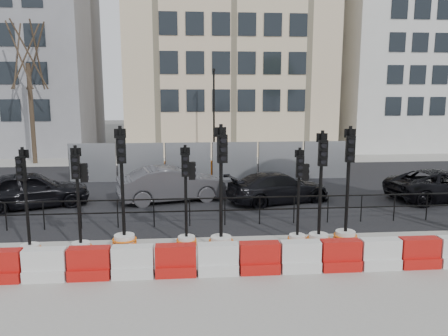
{
  "coord_description": "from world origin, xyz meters",
  "views": [
    {
      "loc": [
        -1.26,
        -13.14,
        4.52
      ],
      "look_at": [
        0.12,
        3.0,
        1.7
      ],
      "focal_mm": 35.0,
      "sensor_mm": 36.0,
      "label": 1
    }
  ],
  "objects": [
    {
      "name": "traffic_signal_d",
      "position": [
        -1.3,
        -0.9,
        0.73
      ],
      "size": [
        0.6,
        0.6,
        3.05
      ],
      "rotation": [
        0.0,
        0.0,
        0.0
      ],
      "color": "silver",
      "rests_on": "ground"
    },
    {
      "name": "building_white",
      "position": [
        17.0,
        21.99,
        8.0
      ],
      "size": [
        12.0,
        9.06,
        16.0
      ],
      "color": "silver",
      "rests_on": "ground"
    },
    {
      "name": "traffic_signal_b",
      "position": [
        -4.24,
        -1.21,
        0.74
      ],
      "size": [
        0.61,
        0.61,
        3.11
      ],
      "rotation": [
        0.0,
        0.0,
        0.09
      ],
      "color": "silver",
      "rests_on": "ground"
    },
    {
      "name": "lamp_post_far",
      "position": [
        0.5,
        14.98,
        3.22
      ],
      "size": [
        0.12,
        0.56,
        6.0
      ],
      "color": "black",
      "rests_on": "ground"
    },
    {
      "name": "car_a",
      "position": [
        -7.38,
        4.21,
        0.74
      ],
      "size": [
        4.53,
        5.46,
        1.48
      ],
      "primitive_type": "imported",
      "rotation": [
        0.0,
        0.0,
        1.92
      ],
      "color": "black",
      "rests_on": "ground"
    },
    {
      "name": "building_cream",
      "position": [
        2.0,
        21.99,
        9.0
      ],
      "size": [
        15.0,
        10.06,
        18.0
      ],
      "color": "beige",
      "rests_on": "ground"
    },
    {
      "name": "building_grey",
      "position": [
        -14.0,
        21.99,
        7.0
      ],
      "size": [
        11.0,
        9.06,
        14.0
      ],
      "color": "gray",
      "rests_on": "ground"
    },
    {
      "name": "road",
      "position": [
        0.0,
        7.0,
        0.01
      ],
      "size": [
        40.0,
        14.0,
        0.03
      ],
      "primitive_type": "cube",
      "color": "black",
      "rests_on": "ground"
    },
    {
      "name": "car_d",
      "position": [
        9.48,
        3.99,
        0.65
      ],
      "size": [
        3.52,
        5.33,
        1.31
      ],
      "primitive_type": "imported",
      "rotation": [
        0.0,
        0.0,
        1.72
      ],
      "color": "black",
      "rests_on": "ground"
    },
    {
      "name": "car_b",
      "position": [
        -1.9,
        4.78,
        0.74
      ],
      "size": [
        3.7,
        5.22,
        1.47
      ],
      "primitive_type": "imported",
      "rotation": [
        0.0,
        0.0,
        1.82
      ],
      "color": "#414145",
      "rests_on": "ground"
    },
    {
      "name": "barrier_row",
      "position": [
        0.0,
        -2.8,
        0.37
      ],
      "size": [
        16.75,
        0.5,
        0.8
      ],
      "color": "red",
      "rests_on": "ground"
    },
    {
      "name": "tree_bare_far",
      "position": [
        -11.0,
        15.5,
        6.65
      ],
      "size": [
        2.0,
        2.0,
        9.0
      ],
      "color": "#473828",
      "rests_on": "ground"
    },
    {
      "name": "traffic_signal_a",
      "position": [
        -5.63,
        -1.25,
        0.64
      ],
      "size": [
        0.61,
        0.61,
        3.08
      ],
      "rotation": [
        0.0,
        0.0,
        -0.22
      ],
      "color": "silver",
      "rests_on": "ground"
    },
    {
      "name": "sidewalk_near",
      "position": [
        0.0,
        -3.0,
        0.01
      ],
      "size": [
        40.0,
        6.0,
        0.02
      ],
      "primitive_type": "cube",
      "color": "gray",
      "rests_on": "ground"
    },
    {
      "name": "traffic_signal_h",
      "position": [
        3.42,
        -1.01,
        0.74
      ],
      "size": [
        0.7,
        0.7,
        3.57
      ],
      "rotation": [
        0.0,
        0.0,
        -0.2
      ],
      "color": "silver",
      "rests_on": "ground"
    },
    {
      "name": "heras_fencing",
      "position": [
        -0.01,
        9.8,
        0.68
      ],
      "size": [
        14.33,
        1.72,
        2.0
      ],
      "color": "#93959B",
      "rests_on": "ground"
    },
    {
      "name": "traffic_signal_f",
      "position": [
        1.97,
        -1.0,
        0.7
      ],
      "size": [
        0.58,
        0.58,
        2.96
      ],
      "rotation": [
        0.0,
        0.0,
        -0.08
      ],
      "color": "silver",
      "rests_on": "ground"
    },
    {
      "name": "ground",
      "position": [
        0.0,
        0.0,
        0.0
      ],
      "size": [
        120.0,
        120.0,
        0.0
      ],
      "primitive_type": "plane",
      "color": "#51514C",
      "rests_on": "ground"
    },
    {
      "name": "traffic_signal_g",
      "position": [
        2.56,
        -1.17,
        0.71
      ],
      "size": [
        0.68,
        0.68,
        3.46
      ],
      "rotation": [
        0.0,
        0.0,
        -0.07
      ],
      "color": "silver",
      "rests_on": "ground"
    },
    {
      "name": "sidewalk_far",
      "position": [
        0.0,
        16.0,
        0.01
      ],
      "size": [
        40.0,
        4.0,
        0.02
      ],
      "primitive_type": "cube",
      "color": "gray",
      "rests_on": "ground"
    },
    {
      "name": "car_c",
      "position": [
        2.49,
        4.23,
        0.63
      ],
      "size": [
        4.14,
        5.31,
        1.26
      ],
      "primitive_type": "imported",
      "rotation": [
        0.0,
        0.0,
        1.86
      ],
      "color": "black",
      "rests_on": "ground"
    },
    {
      "name": "traffic_signal_e",
      "position": [
        -0.32,
        -1.22,
        0.76
      ],
      "size": [
        0.72,
        0.72,
        3.66
      ],
      "rotation": [
        0.0,
        0.0,
        0.2
      ],
      "color": "silver",
      "rests_on": "ground"
    },
    {
      "name": "kerb_railing",
      "position": [
        0.0,
        1.2,
        0.69
      ],
      "size": [
        18.0,
        0.04,
        1.0
      ],
      "color": "black",
      "rests_on": "ground"
    },
    {
      "name": "traffic_signal_c",
      "position": [
        -3.11,
        -0.81,
        0.74
      ],
      "size": [
        0.71,
        0.71,
        3.6
      ],
      "rotation": [
        0.0,
        0.0,
        0.19
      ],
      "color": "silver",
      "rests_on": "ground"
    }
  ]
}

